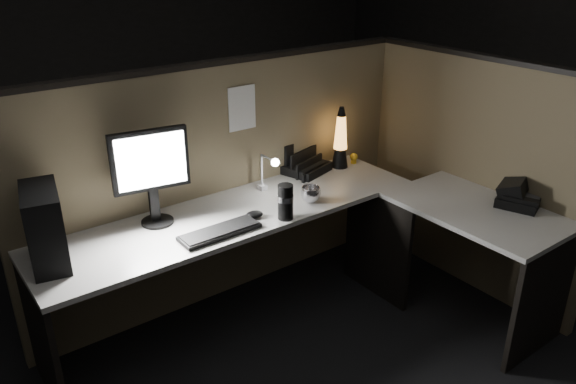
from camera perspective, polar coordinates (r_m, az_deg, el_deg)
floor at (r=3.29m, az=3.27°, el=-16.57°), size 6.00×6.00×0.00m
room_shell at (r=2.55m, az=4.13°, el=12.20°), size 6.00×6.00×6.00m
partition_back at (r=3.54m, az=-6.13°, el=0.80°), size 2.66×0.06×1.50m
partition_right at (r=3.84m, az=17.98°, el=1.56°), size 0.06×1.66×1.50m
desk at (r=3.21m, az=3.07°, el=-5.04°), size 2.60×1.60×0.73m
pc_tower at (r=2.87m, az=-23.46°, el=-3.28°), size 0.23×0.38×0.38m
monitor at (r=3.05m, az=-13.75°, el=2.38°), size 0.41×0.18×0.53m
keyboard at (r=2.99m, az=-6.94°, el=-4.04°), size 0.44×0.15×0.02m
mouse at (r=3.14m, az=-3.42°, el=-2.29°), size 0.11×0.10×0.04m
clip_lamp at (r=3.39m, az=-1.99°, el=2.10°), size 0.05×0.19×0.25m
organizer at (r=3.76m, az=1.68°, el=2.82°), size 0.34×0.32×0.22m
lava_lamp at (r=3.81m, az=5.35°, el=5.03°), size 0.11×0.11×0.42m
travel_mug at (r=3.09m, az=-0.26°, el=-1.02°), size 0.09×0.09×0.20m
steel_mug at (r=3.32m, az=2.32°, el=-0.24°), size 0.12×0.12×0.09m
figurine at (r=3.93m, az=6.70°, el=3.56°), size 0.05×0.05×0.05m
pinned_paper at (r=3.41m, az=-4.69°, el=8.48°), size 0.19×0.00×0.27m
desk_phone at (r=3.55m, az=22.27°, el=-0.21°), size 0.32×0.32×0.16m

